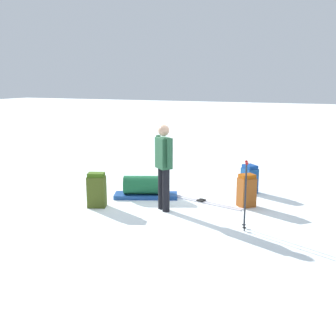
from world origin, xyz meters
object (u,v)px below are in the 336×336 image
skier_standing (164,163)px  backpack_small_spare (247,191)px  ski_pair_far (201,201)px  gear_sled (146,188)px  ski_pair_near (151,185)px  backpack_large_dark (249,179)px  backpack_bright (97,190)px  ski_poles_planted_near (245,192)px

skier_standing → backpack_small_spare: size_ratio=2.53×
ski_pair_far → gear_sled: (0.18, -1.22, 0.21)m
ski_pair_near → ski_pair_far: size_ratio=0.85×
skier_standing → backpack_large_dark: bearing=147.9°
backpack_large_dark → gear_sled: backpack_large_dark is taller
ski_pair_near → backpack_bright: size_ratio=2.30×
skier_standing → backpack_large_dark: (-2.00, 1.25, -0.64)m
gear_sled → ski_pair_far: bearing=98.6°
backpack_small_spare → backpack_bright: bearing=-65.9°
ski_poles_planted_near → backpack_small_spare: bearing=-168.2°
backpack_large_dark → backpack_bright: bearing=-47.7°
backpack_large_dark → backpack_bright: 3.49m
skier_standing → ski_poles_planted_near: size_ratio=1.41×
backpack_large_dark → skier_standing: bearing=-32.1°
skier_standing → backpack_bright: skier_standing is taller
skier_standing → gear_sled: (-0.65, -0.72, -0.73)m
backpack_large_dark → ski_poles_planted_near: (2.45, 0.47, 0.36)m
ski_pair_near → backpack_large_dark: size_ratio=2.55×
ski_pair_far → ski_poles_planted_near: size_ratio=1.60×
ski_pair_far → ski_poles_planted_near: bearing=43.7°
ski_pair_near → backpack_bright: (1.98, -0.25, 0.34)m
ski_pair_far → gear_sled: bearing=-81.4°
skier_standing → ski_pair_near: skier_standing is taller
backpack_large_dark → backpack_bright: (2.35, -2.59, 0.03)m
backpack_small_spare → gear_sled: backpack_small_spare is taller
ski_pair_far → backpack_large_dark: size_ratio=3.00×
skier_standing → ski_pair_near: bearing=-146.4°
backpack_large_dark → gear_sled: (1.34, -1.98, -0.09)m
backpack_small_spare → skier_standing: bearing=-58.3°
ski_pair_near → backpack_bright: bearing=-7.3°
backpack_bright → ski_poles_planted_near: size_ratio=0.59×
ski_pair_near → ski_poles_planted_near: bearing=53.5°
skier_standing → backpack_bright: 1.51m
backpack_large_dark → ski_poles_planted_near: 2.52m
ski_pair_far → backpack_large_dark: (-1.16, 0.76, 0.30)m
backpack_small_spare → ski_pair_far: bearing=-86.6°
backpack_large_dark → ski_poles_planted_near: ski_poles_planted_near is taller
backpack_large_dark → backpack_bright: backpack_bright is taller
backpack_bright → skier_standing: bearing=104.8°
backpack_large_dark → ski_pair_near: bearing=-81.0°
skier_standing → ski_poles_planted_near: (0.45, 1.72, -0.28)m
backpack_small_spare → gear_sled: (0.24, -2.17, -0.10)m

